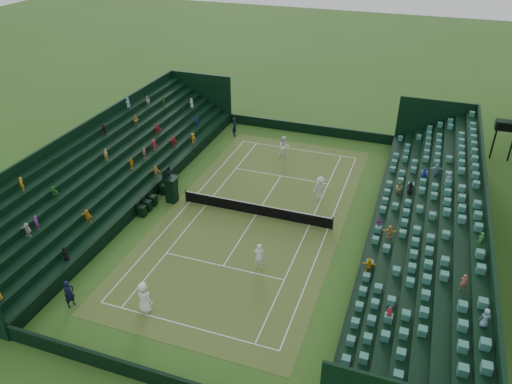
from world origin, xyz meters
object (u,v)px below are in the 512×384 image
player_near_west (144,297)px  player_near_east (259,256)px  tennis_net (256,209)px  player_far_east (320,187)px  player_far_west (284,147)px  umpire_chair (171,187)px

player_near_west → player_near_east: 7.63m
tennis_net → player_far_east: (3.91, 4.08, 0.39)m
player_near_west → player_far_west: 21.67m
tennis_net → player_far_west: size_ratio=5.76×
player_near_west → player_far_west: bearing=-81.8°
player_near_west → player_far_east: 17.00m
tennis_net → player_near_west: size_ratio=5.78×
umpire_chair → player_near_east: 10.59m
tennis_net → player_near_west: 11.90m
player_near_west → player_far_east: (6.57, 15.67, -0.09)m
player_far_west → player_far_east: size_ratio=1.10×
player_near_west → player_near_east: player_near_west is taller
player_far_west → umpire_chair: bearing=-144.3°
player_near_west → tennis_net: bearing=-89.8°
tennis_net → player_far_east: 5.66m
umpire_chair → player_near_east: size_ratio=1.66×
player_near_west → player_near_east: bearing=-116.8°
umpire_chair → tennis_net: bearing=2.6°
tennis_net → player_far_west: (-0.81, 10.00, 0.49)m
player_near_east → player_far_east: (1.67, 9.82, -0.01)m
tennis_net → umpire_chair: bearing=-177.4°
tennis_net → umpire_chair: umpire_chair is taller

